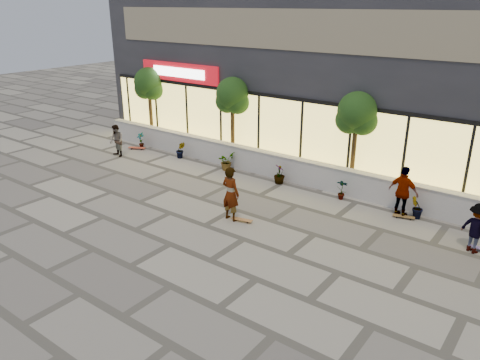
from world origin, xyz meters
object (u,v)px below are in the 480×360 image
Objects in this scene: skateboard_right_near at (404,217)px; tree_west at (149,85)px; skater_center at (231,194)px; skateboard_center at (242,220)px; tree_midwest at (232,98)px; skateboard_left at (137,148)px; skater_left at (117,141)px; skater_right_far at (477,228)px; skater_right_near at (403,192)px; tree_mideast at (357,116)px.

tree_west is at bearing 159.59° from skateboard_right_near.
skater_center is 0.98m from skateboard_center.
tree_midwest is at bearing 0.00° from tree_west.
skateboard_left is at bearing -71.41° from tree_west.
skater_left is (-8.75, 2.26, -0.18)m from skater_center.
skater_right_far is (7.22, 2.62, -0.18)m from skater_center.
skater_center is 6.08m from skateboard_right_near.
skater_right_far is 2.04× the size of skateboard_right_near.
skater_center is at bearing 176.57° from skateboard_center.
skater_right_near is (8.52, -1.40, -2.07)m from tree_midwest.
skater_right_near reaches higher than skateboard_left.
skater_left is 0.85× the size of skater_right_near.
skater_center is 1.04× the size of skater_right_near.
tree_west is 4.45× the size of skateboard_left.
skateboard_left is (-0.12, 1.31, -0.69)m from skater_left.
skater_right_near is at bearing 18.59° from skater_left.
tree_west is at bearing -25.28° from skater_center.
skater_right_far reaches higher than skateboard_right_near.
tree_midwest reaches higher than skateboard_center.
tree_midwest reaches higher than skater_center.
tree_west is at bearing 82.81° from skateboard_left.
tree_west reaches higher than skateboard_right_near.
tree_west is at bearing 180.00° from tree_midwest.
skateboard_center is at bearing 44.82° from skater_right_far.
tree_midwest is at bearing 117.01° from skateboard_center.
tree_midwest is 4.45× the size of skateboard_left.
skater_center is 2.51× the size of skateboard_right_near.
tree_west reaches higher than skateboard_left.
tree_mideast is 5.02× the size of skateboard_center.
skater_right_near reaches higher than skateboard_center.
skater_right_far is (2.60, -1.14, -0.14)m from skater_right_near.
skateboard_left is at bearing -162.32° from tree_midwest.
skater_left is at bearing 153.22° from skateboard_center.
tree_midwest and tree_mideast have the same top height.
tree_west is at bearing 114.84° from skater_left.
tree_mideast is at bearing -2.09° from skater_right_far.
skater_center is at bearing 44.24° from skater_right_far.
tree_mideast is 4.45× the size of skateboard_left.
tree_mideast is at bearing 0.00° from tree_west.
skater_center is 1.23× the size of skater_right_far.
skater_right_near is 2.36× the size of skateboard_center.
skater_left is at bearing -149.15° from tree_midwest.
skater_center reaches higher than skater_left.
skater_center is at bearing -47.72° from skateboard_left.
skateboard_right_near is at bearing 156.37° from skater_right_near.
skater_center is 2.46× the size of skateboard_center.
skater_right_far is 2.75m from skateboard_right_near.
skater_left reaches higher than skateboard_center.
skater_center reaches higher than skater_right_near.
skater_right_near is (13.37, 1.50, 0.14)m from skater_left.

